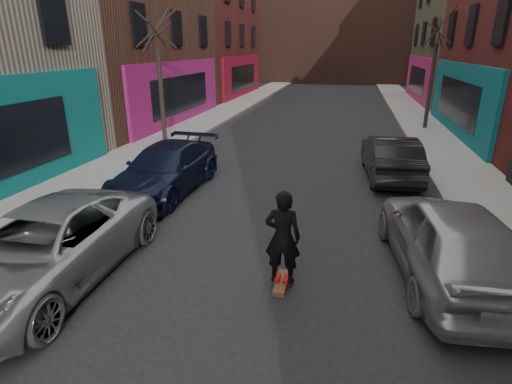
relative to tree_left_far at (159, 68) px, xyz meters
The scene contains 11 objects.
sidewalk_left 12.45m from the tree_left_far, 90.24° to the left, with size 2.50×84.00×0.13m, color gray.
sidewalk_right 17.61m from the tree_left_far, 43.95° to the left, with size 2.50×84.00×0.13m, color gray.
building_far 38.67m from the tree_left_far, 80.73° to the left, with size 40.00×10.00×14.00m, color #47281E.
tree_left_far is the anchor object (origin of this frame).
tree_right_far 13.78m from the tree_left_far, 25.82° to the left, with size 2.00×2.00×6.80m, color black, non-canonical shape.
parked_left_far 12.14m from the tree_left_far, 75.33° to the right, with size 2.41×5.22×1.45m, color gray.
parked_left_end 7.40m from the tree_left_far, 64.26° to the right, with size 2.01×4.95×1.44m, color black.
parked_right_far 14.35m from the tree_left_far, 42.58° to the right, with size 1.92×4.77×1.63m, color gray.
parked_right_end 10.67m from the tree_left_far, 17.79° to the right, with size 1.52×4.37×1.44m, color black.
skateboard 13.32m from the tree_left_far, 55.22° to the right, with size 0.22×0.80×0.10m, color brown.
skateboarder 13.11m from the tree_left_far, 55.22° to the right, with size 0.66×0.43×1.80m, color black.
Camera 1 is at (2.15, 0.98, 4.25)m, focal length 28.00 mm.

